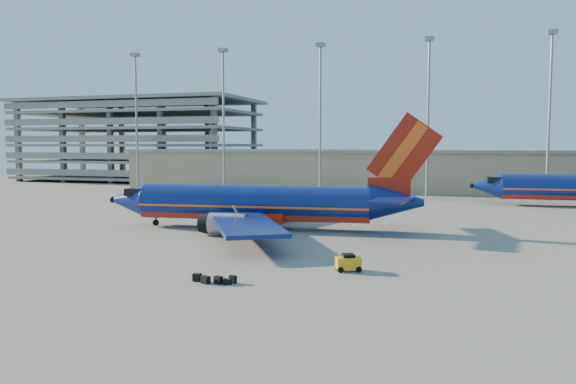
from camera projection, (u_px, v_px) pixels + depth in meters
ground at (264, 229)px, 62.77m from camera, size 220.00×220.00×0.00m
terminal_building at (405, 170)px, 114.67m from camera, size 122.00×16.00×8.50m
parking_garage at (139, 137)px, 150.57m from camera, size 62.00×32.00×21.40m
light_mast_row at (373, 101)px, 103.61m from camera, size 101.60×1.60×28.65m
aircraft_main at (262, 204)px, 63.13m from camera, size 38.13×36.53×12.92m
baggage_tug at (348, 262)px, 41.94m from camera, size 2.12×1.76×1.31m
luggage_pile at (214, 279)px, 38.34m from camera, size 3.14×1.17×0.54m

